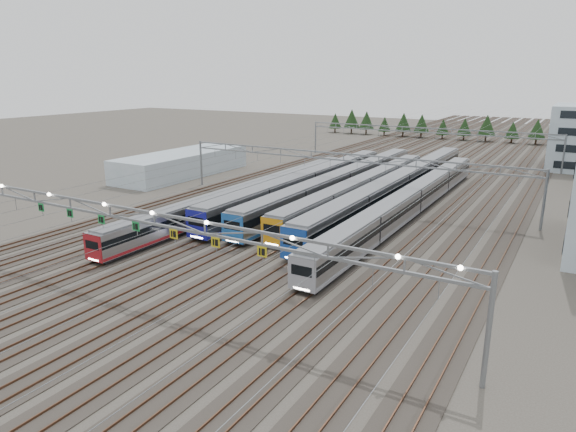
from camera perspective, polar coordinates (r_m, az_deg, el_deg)
The scene contains 13 objects.
ground at distance 48.63m, azimuth -14.03°, elevation -8.60°, with size 400.00×400.00×0.00m, color #47423A.
track_bed at distance 136.26m, azimuth 16.64°, elevation 7.26°, with size 54.00×260.00×5.42m.
train_a at distance 77.96m, azimuth -4.11°, elevation 2.47°, with size 2.64×58.78×3.43m.
train_b at distance 83.43m, azimuth 2.08°, elevation 3.60°, with size 3.14×55.13×4.10m.
train_c at distance 84.71m, azimuth 5.94°, elevation 3.68°, with size 3.07×60.50×4.01m.
train_d at distance 80.94m, azimuth 8.17°, elevation 2.99°, with size 2.94×53.14×3.84m.
train_e at distance 83.79m, azimuth 12.26°, elevation 3.32°, with size 3.18×68.60×4.15m.
train_f at distance 74.81m, azimuth 13.51°, elevation 1.64°, with size 2.86×64.73×3.73m.
gantry_near at distance 46.20m, azimuth -14.74°, elevation -0.57°, with size 56.36×0.61×8.08m.
gantry_mid at distance 79.12m, azimuth 6.19°, elevation 5.88°, with size 56.36×0.36×8.00m.
gantry_far at distance 121.25m, azimuth 15.07°, elevation 8.76°, with size 56.36×0.36×8.00m.
west_shed at distance 104.78m, azimuth -11.65°, elevation 5.71°, with size 10.00×30.00×4.53m, color #A7BCC7.
treeline at distance 166.51m, azimuth 19.08°, elevation 9.40°, with size 93.80×5.60×7.02m.
Camera 1 is at (31.74, -31.29, 19.45)m, focal length 32.00 mm.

